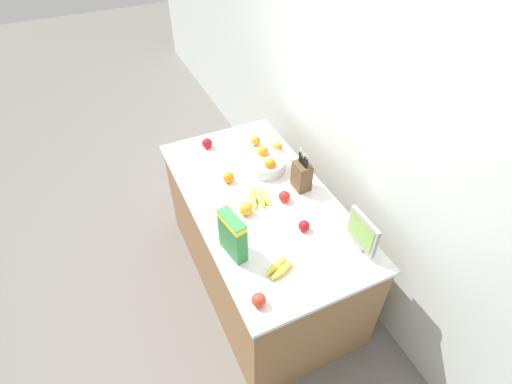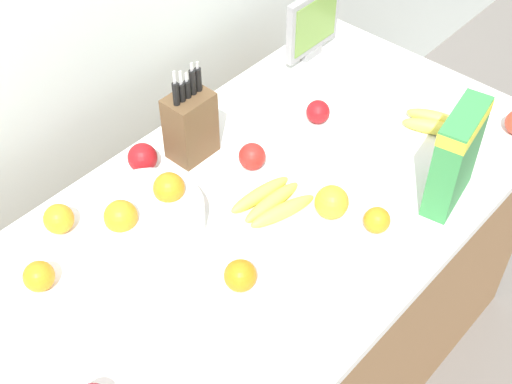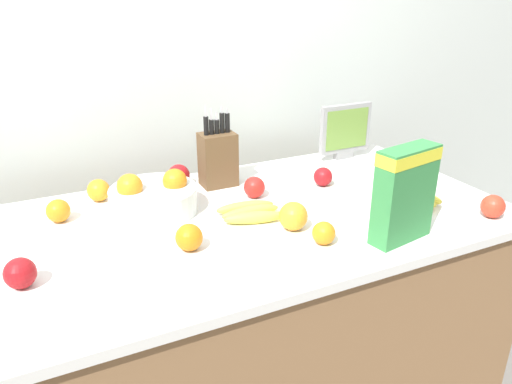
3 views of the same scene
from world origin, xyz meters
name	(u,v)px [view 1 (image 1 of 3)]	position (x,y,z in m)	size (l,w,h in m)	color
ground_plane	(260,277)	(0.00, 0.00, 0.00)	(14.00, 14.00, 0.00)	slate
wall_back	(355,119)	(0.00, 0.67, 1.30)	(9.00, 0.06, 2.60)	silver
counter	(260,241)	(0.00, 0.00, 0.44)	(1.71, 0.90, 0.87)	olive
knife_block	(302,175)	(0.01, 0.30, 0.97)	(0.13, 0.09, 0.30)	brown
small_monitor	(362,232)	(0.61, 0.34, 0.99)	(0.24, 0.03, 0.23)	gray
cereal_box	(233,234)	(0.34, -0.33, 1.02)	(0.21, 0.11, 0.28)	#338442
fruit_bowl	(266,163)	(-0.27, 0.17, 0.92)	(0.29, 0.29, 0.14)	silver
banana_bunch_left	(279,268)	(0.56, -0.15, 0.89)	(0.15, 0.19, 0.04)	yellow
banana_bunch_right	(259,197)	(0.00, -0.01, 0.89)	(0.21, 0.16, 0.04)	yellow
apple_middle	(284,196)	(0.08, 0.13, 0.91)	(0.08, 0.08, 0.08)	red
apple_near_bananas	(207,143)	(-0.68, -0.12, 0.91)	(0.08, 0.08, 0.08)	#A31419
apple_by_knife_block	(298,169)	(-0.12, 0.35, 0.91)	(0.08, 0.08, 0.08)	#A31419
apple_leftmost	(259,300)	(0.71, -0.35, 0.91)	(0.08, 0.08, 0.08)	red
apple_front	(304,226)	(0.36, 0.12, 0.90)	(0.07, 0.07, 0.07)	#A31419
orange_mid_right	(230,219)	(0.12, -0.26, 0.90)	(0.07, 0.07, 0.07)	orange
orange_front_left	(277,147)	(-0.42, 0.34, 0.91)	(0.08, 0.08, 0.08)	orange
orange_near_bowl	(246,208)	(0.08, -0.14, 0.91)	(0.09, 0.09, 0.09)	orange
orange_back_center	(229,177)	(-0.25, -0.13, 0.91)	(0.08, 0.08, 0.08)	orange
orange_by_cereal	(256,141)	(-0.56, 0.23, 0.91)	(0.07, 0.07, 0.07)	orange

